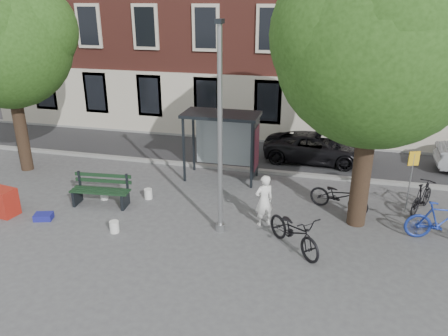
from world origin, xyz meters
The scene contains 21 objects.
ground centered at (0.00, 0.00, 0.00)m, with size 90.00×90.00×0.00m, color #4C4C4F.
road centered at (0.00, 7.00, 0.01)m, with size 40.00×4.00×0.01m, color #28282B.
curb_near centered at (0.00, 5.00, 0.06)m, with size 40.00×0.25×0.12m, color gray.
curb_far centered at (0.00, 9.00, 0.06)m, with size 40.00×0.25×0.12m, color gray.
lamppost centered at (0.00, 0.00, 2.78)m, with size 0.28×0.35×6.11m.
tree_right centered at (4.01, 1.38, 5.62)m, with size 5.76×5.60×8.20m.
tree_left centered at (-8.99, 2.88, 5.22)m, with size 5.18×4.86×7.40m.
bus_shelter centered at (-0.61, 4.11, 1.92)m, with size 2.85×1.45×2.62m.
painter centered at (1.20, 0.72, 0.83)m, with size 0.60×0.40×1.65m, color white.
bench centered at (-4.38, 0.78, 0.47)m, with size 2.05×0.84×1.03m.
bike_a centered at (3.45, 2.28, 0.52)m, with size 0.69×1.99×1.05m, color black.
bike_b centered at (6.31, 1.06, 0.60)m, with size 0.56×1.99×1.20m, color navy.
bike_c centered at (2.25, -0.50, 0.57)m, with size 0.76×2.17×1.14m, color black.
bike_d centered at (6.09, 2.89, 0.52)m, with size 0.49×1.74×1.05m, color black.
car_dark centered at (2.44, 6.88, 0.61)m, with size 2.02×4.38×1.22m, color black.
red_stand centered at (-7.12, -0.68, 0.45)m, with size 0.90×0.60×0.90m, color #A52116.
blue_crate centered at (-5.65, -0.67, 0.10)m, with size 0.55×0.40×0.20m, color navy.
bucket_a centered at (-3.08, -0.85, 0.18)m, with size 0.28×0.28×0.36m, color white.
bucket_b centered at (-3.03, 1.59, 0.18)m, with size 0.28×0.28×0.36m, color white.
bucket_c centered at (-4.52, 1.18, 0.18)m, with size 0.28×0.28×0.36m, color silver.
notice_sign centered at (5.63, 2.78, 1.55)m, with size 0.35×0.16×2.09m.
Camera 1 is at (2.95, -11.27, 6.61)m, focal length 35.00 mm.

